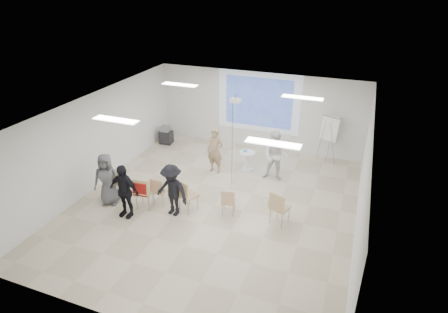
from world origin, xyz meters
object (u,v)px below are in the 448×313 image
(chair_right_inner, at_px, (228,200))
(av_cart, at_px, (166,136))
(chair_left_inner, at_px, (158,189))
(audience_left, at_px, (124,187))
(chair_center, at_px, (186,194))
(player_left, at_px, (215,148))
(laptop, at_px, (160,189))
(chair_left_mid, at_px, (143,191))
(chair_far_left, at_px, (122,181))
(chair_right_far, at_px, (279,206))
(player_right, at_px, (276,154))
(audience_mid, at_px, (172,187))
(audience_outer, at_px, (107,176))
(pedestal_table, at_px, (247,160))
(flipchart_easel, at_px, (330,129))

(chair_right_inner, distance_m, av_cart, 5.60)
(chair_left_inner, distance_m, audience_left, 1.09)
(chair_center, relative_size, chair_right_inner, 1.22)
(player_left, height_order, laptop, player_left)
(chair_left_mid, relative_size, audience_left, 0.55)
(chair_far_left, bearing_deg, player_left, 71.81)
(chair_left_inner, height_order, chair_right_far, chair_right_far)
(chair_right_inner, bearing_deg, player_right, 62.08)
(audience_mid, bearing_deg, chair_far_left, -175.65)
(chair_center, xyz_separation_m, audience_outer, (-2.35, -0.42, 0.31))
(player_left, bearing_deg, audience_mid, -88.18)
(chair_far_left, distance_m, chair_left_inner, 1.23)
(pedestal_table, bearing_deg, chair_right_far, -57.38)
(chair_far_left, bearing_deg, laptop, 27.31)
(pedestal_table, height_order, laptop, pedestal_table)
(audience_left, bearing_deg, audience_outer, 159.69)
(chair_right_far, relative_size, audience_mid, 0.56)
(laptop, bearing_deg, av_cart, -62.60)
(chair_left_inner, distance_m, audience_outer, 1.55)
(chair_left_mid, relative_size, chair_center, 1.01)
(laptop, bearing_deg, pedestal_table, -120.10)
(chair_right_far, bearing_deg, chair_right_inner, -159.72)
(player_left, bearing_deg, chair_far_left, -122.51)
(chair_right_inner, bearing_deg, audience_outer, 178.98)
(player_left, relative_size, chair_center, 1.81)
(player_left, xyz_separation_m, chair_right_far, (2.75, -2.23, -0.32))
(chair_center, distance_m, chair_right_inner, 1.23)
(chair_left_inner, xyz_separation_m, chair_right_far, (3.53, 0.29, 0.07))
(player_right, bearing_deg, chair_left_inner, -137.28)
(chair_right_inner, relative_size, flipchart_easel, 0.47)
(player_right, distance_m, chair_left_inner, 3.96)
(chair_left_mid, distance_m, audience_left, 0.65)
(chair_right_inner, distance_m, audience_mid, 1.63)
(chair_center, bearing_deg, av_cart, 147.93)
(chair_center, bearing_deg, chair_right_far, 29.36)
(player_right, bearing_deg, chair_far_left, -146.63)
(player_right, distance_m, audience_left, 4.94)
(chair_left_inner, xyz_separation_m, audience_mid, (0.61, -0.29, 0.37))
(pedestal_table, relative_size, audience_left, 0.38)
(pedestal_table, distance_m, audience_outer, 4.77)
(chair_right_far, bearing_deg, laptop, -158.98)
(chair_left_mid, bearing_deg, chair_right_inner, 5.86)
(pedestal_table, relative_size, player_left, 0.39)
(chair_far_left, bearing_deg, chair_left_mid, 3.29)
(player_left, distance_m, chair_right_far, 3.56)
(flipchart_easel, bearing_deg, chair_right_far, -77.99)
(pedestal_table, height_order, audience_outer, audience_outer)
(chair_center, xyz_separation_m, av_cart, (-2.90, 4.07, -0.24))
(av_cart, bearing_deg, player_left, -31.92)
(av_cart, bearing_deg, laptop, -66.43)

